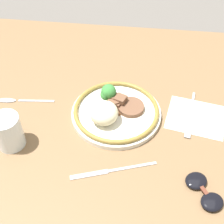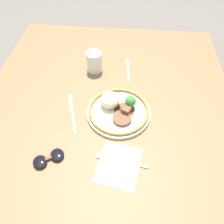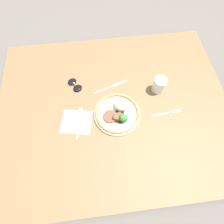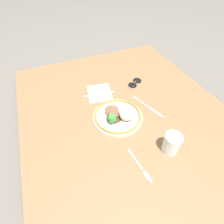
# 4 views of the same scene
# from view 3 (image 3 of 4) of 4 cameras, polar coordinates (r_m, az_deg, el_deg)

# --- Properties ---
(ground_plane) EXTENTS (8.00, 8.00, 0.00)m
(ground_plane) POSITION_cam_3_polar(r_m,az_deg,el_deg) (1.01, 0.70, 1.04)
(ground_plane) COLOR #5B5651
(dining_table) EXTENTS (1.30, 1.05, 0.04)m
(dining_table) POSITION_cam_3_polar(r_m,az_deg,el_deg) (0.99, 0.71, 1.53)
(dining_table) COLOR brown
(dining_table) RESTS_ON ground
(napkin) EXTENTS (0.18, 0.16, 0.00)m
(napkin) POSITION_cam_3_polar(r_m,az_deg,el_deg) (0.96, -11.49, -3.17)
(napkin) COLOR silver
(napkin) RESTS_ON dining_table
(plate) EXTENTS (0.25, 0.25, 0.07)m
(plate) POSITION_cam_3_polar(r_m,az_deg,el_deg) (0.94, 1.99, -0.23)
(plate) COLOR silver
(plate) RESTS_ON dining_table
(juice_glass) EXTENTS (0.07, 0.07, 0.09)m
(juice_glass) POSITION_cam_3_polar(r_m,az_deg,el_deg) (1.03, 15.08, 8.33)
(juice_glass) COLOR #F4AD19
(juice_glass) RESTS_ON dining_table
(fork) EXTENTS (0.04, 0.18, 0.00)m
(fork) POSITION_cam_3_polar(r_m,az_deg,el_deg) (0.95, -10.55, -2.57)
(fork) COLOR #ADADB2
(fork) RESTS_ON napkin
(knife) EXTENTS (0.20, 0.08, 0.00)m
(knife) POSITION_cam_3_polar(r_m,az_deg,el_deg) (1.04, -0.08, 8.37)
(knife) COLOR #ADADB2
(knife) RESTS_ON dining_table
(spoon) EXTENTS (0.17, 0.03, 0.01)m
(spoon) POSITION_cam_3_polar(r_m,az_deg,el_deg) (1.01, 19.05, 0.04)
(spoon) COLOR #ADADB2
(spoon) RESTS_ON dining_table
(sunglasses) EXTENTS (0.10, 0.12, 0.02)m
(sunglasses) POSITION_cam_3_polar(r_m,az_deg,el_deg) (1.06, -12.06, 8.66)
(sunglasses) COLOR black
(sunglasses) RESTS_ON dining_table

